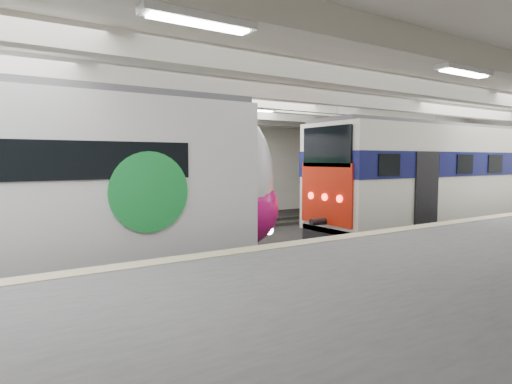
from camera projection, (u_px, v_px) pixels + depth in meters
station_hall at (325, 155)px, 12.54m from camera, size 36.00×24.00×5.75m
modern_emu at (23, 192)px, 9.90m from camera, size 15.13×3.12×4.82m
older_rer at (445, 176)px, 18.66m from camera, size 13.94×3.08×4.58m
far_train at (97, 182)px, 16.06m from camera, size 13.70×3.46×4.35m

